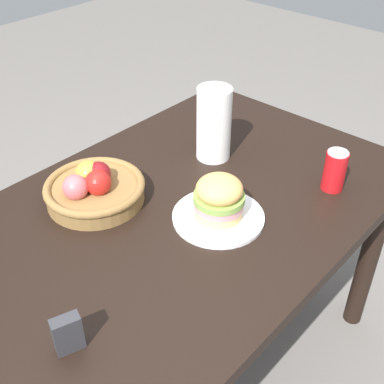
% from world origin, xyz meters
% --- Properties ---
extents(ground_plane, '(8.00, 8.00, 0.00)m').
position_xyz_m(ground_plane, '(0.00, 0.00, 0.00)').
color(ground_plane, slate).
extents(dining_table, '(1.40, 0.90, 0.75)m').
position_xyz_m(dining_table, '(0.00, 0.00, 0.65)').
color(dining_table, black).
rests_on(dining_table, ground_plane).
extents(plate, '(0.26, 0.26, 0.01)m').
position_xyz_m(plate, '(0.03, -0.12, 0.76)').
color(plate, white).
rests_on(plate, dining_table).
extents(sandwich, '(0.14, 0.14, 0.13)m').
position_xyz_m(sandwich, '(0.03, -0.12, 0.82)').
color(sandwich, '#E5BC75').
rests_on(sandwich, plate).
extents(soda_can, '(0.07, 0.07, 0.13)m').
position_xyz_m(soda_can, '(0.37, -0.28, 0.81)').
color(soda_can, red).
rests_on(soda_can, dining_table).
extents(fruit_basket, '(0.29, 0.29, 0.11)m').
position_xyz_m(fruit_basket, '(-0.14, 0.20, 0.79)').
color(fruit_basket, olive).
rests_on(fruit_basket, dining_table).
extents(paper_towel_roll, '(0.11, 0.11, 0.24)m').
position_xyz_m(paper_towel_roll, '(0.27, 0.10, 0.87)').
color(paper_towel_roll, white).
rests_on(paper_towel_roll, dining_table).
extents(napkin_holder, '(0.07, 0.05, 0.09)m').
position_xyz_m(napkin_holder, '(-0.51, -0.16, 0.80)').
color(napkin_holder, '#333338').
rests_on(napkin_holder, dining_table).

